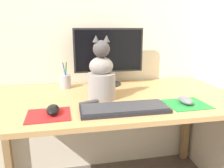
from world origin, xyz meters
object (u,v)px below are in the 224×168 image
Objects in this scene: monitor at (109,54)px; pen_cup at (65,81)px; keyboard at (124,108)px; computer_mouse_right at (185,100)px; cat at (101,76)px; computer_mouse_left at (53,110)px.

monitor is 2.73× the size of pen_cup.
computer_mouse_right reaches higher than keyboard.
cat reaches higher than keyboard.
cat is at bearing 35.94° from computer_mouse_left.
monitor reaches higher than keyboard.
computer_mouse_right is 0.65× the size of pen_cup.
cat is 2.03× the size of pen_cup.
computer_mouse_left is at bearing -125.94° from monitor.
keyboard is at bearing -175.09° from computer_mouse_right.
keyboard is at bearing -2.90° from computer_mouse_left.
cat is at bearing 157.60° from computer_mouse_right.
pen_cup reaches higher than computer_mouse_left.
monitor is 1.11× the size of keyboard.
computer_mouse_left is 0.98× the size of computer_mouse_right.
computer_mouse_right is at bearing -55.64° from monitor.
keyboard is 0.56m from pen_cup.
computer_mouse_left reaches higher than computer_mouse_right.
monitor is 0.35m from pen_cup.
keyboard is 1.21× the size of cat.
computer_mouse_left is 0.64× the size of pen_cup.
cat reaches higher than computer_mouse_left.
monitor reaches higher than cat.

